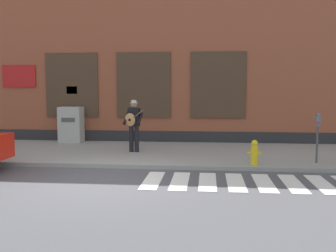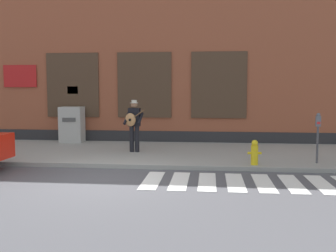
{
  "view_description": "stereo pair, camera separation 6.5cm",
  "coord_description": "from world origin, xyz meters",
  "px_view_note": "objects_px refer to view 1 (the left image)",
  "views": [
    {
      "loc": [
        2.53,
        -9.12,
        2.25
      ],
      "look_at": [
        1.42,
        1.84,
        1.19
      ],
      "focal_mm": 42.0,
      "sensor_mm": 36.0,
      "label": 1
    },
    {
      "loc": [
        2.59,
        -9.12,
        2.25
      ],
      "look_at": [
        1.42,
        1.84,
        1.19
      ],
      "focal_mm": 42.0,
      "sensor_mm": 36.0,
      "label": 2
    }
  ],
  "objects_px": {
    "utility_box": "(71,124)",
    "fire_hydrant": "(254,153)",
    "parking_meter": "(318,130)",
    "busker": "(133,123)"
  },
  "relations": [
    {
      "from": "utility_box",
      "to": "fire_hydrant",
      "type": "height_order",
      "value": "utility_box"
    },
    {
      "from": "parking_meter",
      "to": "busker",
      "type": "bearing_deg",
      "value": 166.09
    },
    {
      "from": "busker",
      "to": "fire_hydrant",
      "type": "relative_size",
      "value": 2.49
    },
    {
      "from": "parking_meter",
      "to": "fire_hydrant",
      "type": "height_order",
      "value": "parking_meter"
    },
    {
      "from": "parking_meter",
      "to": "utility_box",
      "type": "distance_m",
      "value": 9.22
    },
    {
      "from": "parking_meter",
      "to": "utility_box",
      "type": "bearing_deg",
      "value": 157.26
    },
    {
      "from": "busker",
      "to": "utility_box",
      "type": "xyz_separation_m",
      "value": [
        -2.92,
        2.18,
        -0.29
      ]
    },
    {
      "from": "busker",
      "to": "parking_meter",
      "type": "distance_m",
      "value": 5.75
    },
    {
      "from": "busker",
      "to": "fire_hydrant",
      "type": "height_order",
      "value": "busker"
    },
    {
      "from": "busker",
      "to": "utility_box",
      "type": "distance_m",
      "value": 3.66
    }
  ]
}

